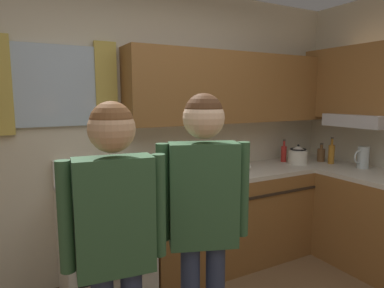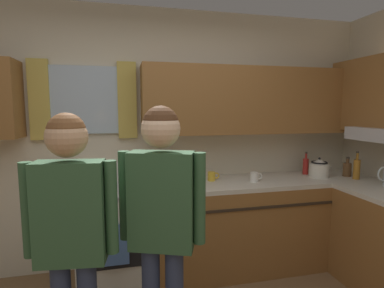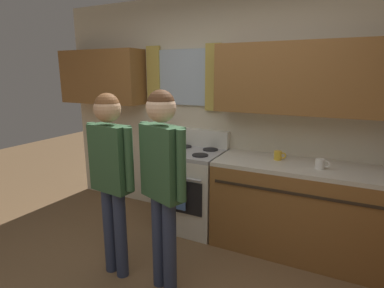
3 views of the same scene
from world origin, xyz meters
TOP-DOWN VIEW (x-y plane):
  - back_wall_unit at (0.06, 1.82)m, footprint 4.60×0.42m
  - kitchen_counter_run at (1.49, 1.12)m, footprint 2.29×2.13m
  - stove_oven at (-0.34, 1.54)m, footprint 0.66×0.67m
  - mug_ceramic_white at (0.99, 1.47)m, footprint 0.13×0.08m
  - mug_mustard_yellow at (0.59, 1.61)m, footprint 0.12×0.08m
  - adult_left at (-0.55, 0.46)m, footprint 0.49×0.22m
  - adult_in_plaid at (-0.06, 0.47)m, footprint 0.48×0.28m

SIDE VIEW (x-z plane):
  - kitchen_counter_run at x=1.49m, z-range 0.00..0.90m
  - stove_oven at x=-0.34m, z-range -0.08..1.02m
  - mug_mustard_yellow at x=0.59m, z-range 0.90..0.99m
  - mug_ceramic_white at x=0.99m, z-range 0.90..1.00m
  - adult_left at x=-0.55m, z-range 0.21..1.80m
  - adult_in_plaid at x=-0.06m, z-range 0.21..1.84m
  - back_wall_unit at x=0.06m, z-range 0.16..2.76m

